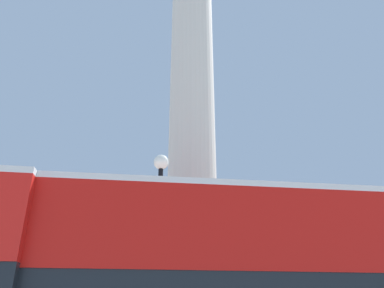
{
  "coord_description": "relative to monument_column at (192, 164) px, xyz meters",
  "views": [
    {
      "loc": [
        -2.51,
        -14.17,
        1.99
      ],
      "look_at": [
        0.0,
        0.0,
        8.57
      ],
      "focal_mm": 35.0,
      "sensor_mm": 36.0,
      "label": 1
    }
  ],
  "objects": [
    {
      "name": "monument_column",
      "position": [
        0.0,
        0.0,
        0.0
      ],
      "size": [
        6.12,
        6.12,
        23.91
      ],
      "color": "beige",
      "rests_on": "ground_plane"
    },
    {
      "name": "street_lamp",
      "position": [
        -1.61,
        -3.79,
        -3.93
      ],
      "size": [
        0.45,
        0.45,
        6.36
      ],
      "color": "black",
      "rests_on": "ground_plane"
    }
  ]
}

